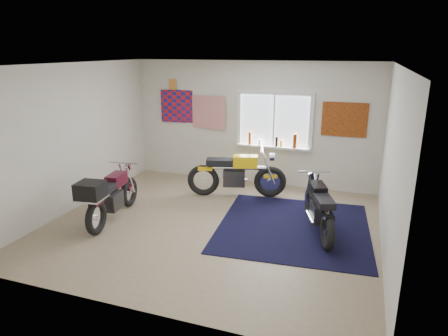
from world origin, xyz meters
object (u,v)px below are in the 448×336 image
(black_chrome_bike, at_px, (319,209))
(maroon_tourer, at_px, (109,196))
(navy_rug, at_px, (293,227))
(yellow_triumph, at_px, (236,175))

(black_chrome_bike, bearing_deg, maroon_tourer, 83.66)
(navy_rug, relative_size, maroon_tourer, 1.41)
(black_chrome_bike, distance_m, maroon_tourer, 3.58)
(black_chrome_bike, xyz_separation_m, maroon_tourer, (-3.48, -0.80, 0.08))
(maroon_tourer, bearing_deg, yellow_triumph, -47.98)
(black_chrome_bike, height_order, maroon_tourer, maroon_tourer)
(yellow_triumph, height_order, maroon_tourer, yellow_triumph)
(navy_rug, xyz_separation_m, maroon_tourer, (-3.08, -0.84, 0.48))
(yellow_triumph, xyz_separation_m, black_chrome_bike, (1.79, -1.17, -0.05))
(navy_rug, distance_m, yellow_triumph, 1.85)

